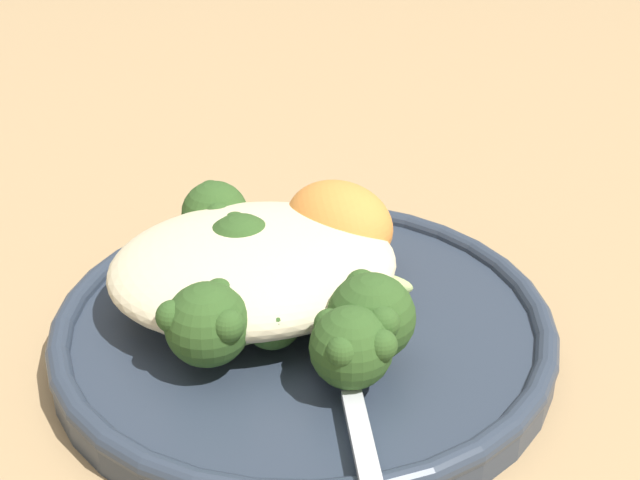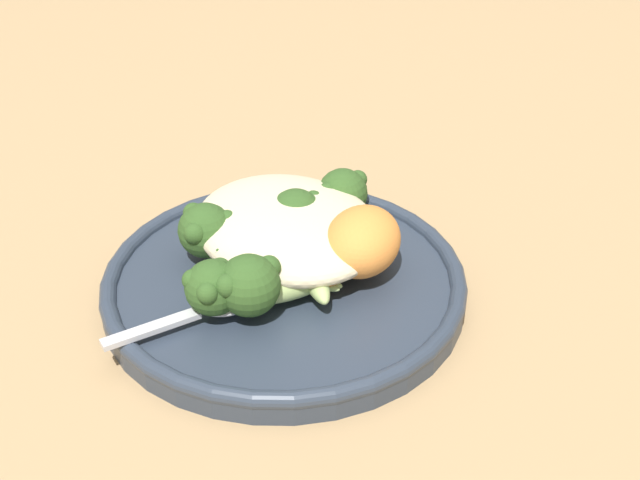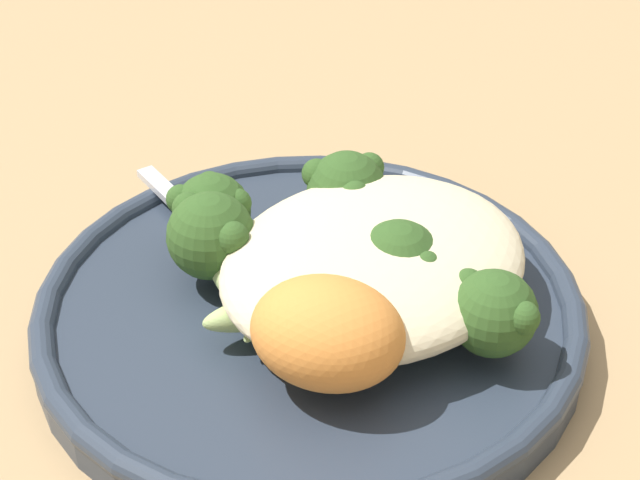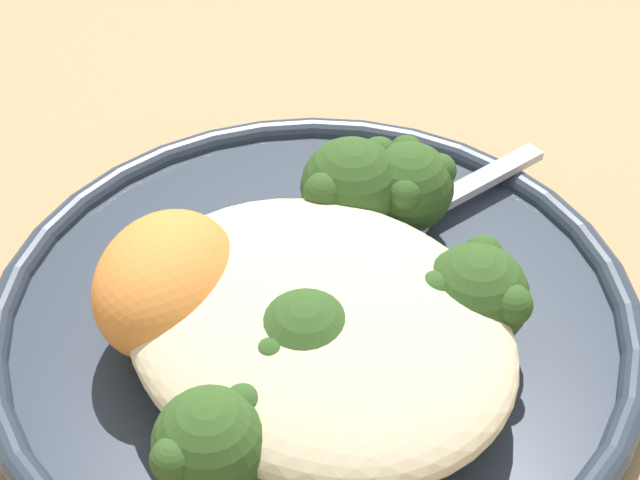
% 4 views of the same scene
% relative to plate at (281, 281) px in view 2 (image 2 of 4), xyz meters
% --- Properties ---
extents(ground_plane, '(4.00, 4.00, 0.00)m').
position_rel_plate_xyz_m(ground_plane, '(0.00, 0.01, -0.01)').
color(ground_plane, tan).
extents(plate, '(0.26, 0.26, 0.02)m').
position_rel_plate_xyz_m(plate, '(0.00, 0.00, 0.00)').
color(plate, '#2D3847').
rests_on(plate, ground_plane).
extents(quinoa_mound, '(0.15, 0.13, 0.04)m').
position_rel_plate_xyz_m(quinoa_mound, '(-0.02, 0.02, 0.03)').
color(quinoa_mound, beige).
rests_on(quinoa_mound, plate).
extents(broccoli_stalk_0, '(0.10, 0.11, 0.04)m').
position_rel_plate_xyz_m(broccoli_stalk_0, '(-0.01, 0.06, 0.03)').
color(broccoli_stalk_0, '#ADC675').
rests_on(broccoli_stalk_0, plate).
extents(broccoli_stalk_1, '(0.11, 0.07, 0.04)m').
position_rel_plate_xyz_m(broccoli_stalk_1, '(-0.01, 0.03, 0.03)').
color(broccoli_stalk_1, '#ADC675').
rests_on(broccoli_stalk_1, plate).
extents(broccoli_stalk_2, '(0.09, 0.04, 0.03)m').
position_rel_plate_xyz_m(broccoli_stalk_2, '(-0.02, 0.02, 0.02)').
color(broccoli_stalk_2, '#ADC675').
rests_on(broccoli_stalk_2, plate).
extents(broccoli_stalk_3, '(0.12, 0.07, 0.04)m').
position_rel_plate_xyz_m(broccoli_stalk_3, '(-0.04, -0.03, 0.03)').
color(broccoli_stalk_3, '#ADC675').
rests_on(broccoli_stalk_3, plate).
extents(broccoli_stalk_4, '(0.08, 0.06, 0.03)m').
position_rel_plate_xyz_m(broccoli_stalk_4, '(-0.01, -0.02, 0.02)').
color(broccoli_stalk_4, '#ADC675').
rests_on(broccoli_stalk_4, plate).
extents(broccoli_stalk_5, '(0.05, 0.10, 0.04)m').
position_rel_plate_xyz_m(broccoli_stalk_5, '(0.01, -0.05, 0.03)').
color(broccoli_stalk_5, '#ADC675').
rests_on(broccoli_stalk_5, plate).
extents(broccoli_stalk_6, '(0.04, 0.09, 0.04)m').
position_rel_plate_xyz_m(broccoli_stalk_6, '(0.03, -0.04, 0.03)').
color(broccoli_stalk_6, '#ADC675').
rests_on(broccoli_stalk_6, plate).
extents(sweet_potato_chunk_0, '(0.07, 0.08, 0.03)m').
position_rel_plate_xyz_m(sweet_potato_chunk_0, '(0.02, 0.02, 0.03)').
color(sweet_potato_chunk_0, orange).
rests_on(sweet_potato_chunk_0, plate).
extents(sweet_potato_chunk_1, '(0.08, 0.08, 0.05)m').
position_rel_plate_xyz_m(sweet_potato_chunk_1, '(0.03, 0.05, 0.03)').
color(sweet_potato_chunk_1, orange).
rests_on(sweet_potato_chunk_1, plate).
extents(spoon, '(0.04, 0.11, 0.01)m').
position_rel_plate_xyz_m(spoon, '(0.01, -0.06, 0.01)').
color(spoon, silver).
rests_on(spoon, plate).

